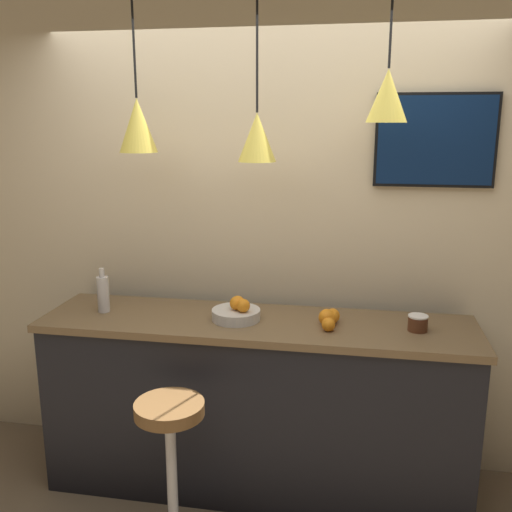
% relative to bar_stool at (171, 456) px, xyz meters
% --- Properties ---
extents(back_wall, '(8.00, 0.06, 2.90)m').
position_rel_bar_stool_xyz_m(back_wall, '(0.30, 0.95, 0.96)').
color(back_wall, beige).
rests_on(back_wall, ground_plane).
extents(service_counter, '(2.30, 0.57, 0.98)m').
position_rel_bar_stool_xyz_m(service_counter, '(0.30, 0.55, 0.01)').
color(service_counter, black).
rests_on(service_counter, ground_plane).
extents(bar_stool, '(0.39, 0.39, 0.76)m').
position_rel_bar_stool_xyz_m(bar_stool, '(0.00, 0.00, 0.00)').
color(bar_stool, '#B7B7BC').
rests_on(bar_stool, ground_plane).
extents(fruit_bowl, '(0.26, 0.26, 0.13)m').
position_rel_bar_stool_xyz_m(fruit_bowl, '(0.20, 0.54, 0.54)').
color(fruit_bowl, beige).
rests_on(fruit_bowl, service_counter).
extents(orange_pile, '(0.11, 0.20, 0.08)m').
position_rel_bar_stool_xyz_m(orange_pile, '(0.69, 0.54, 0.53)').
color(orange_pile, orange).
rests_on(orange_pile, service_counter).
extents(juice_bottle, '(0.07, 0.07, 0.25)m').
position_rel_bar_stool_xyz_m(juice_bottle, '(-0.55, 0.54, 0.60)').
color(juice_bottle, silver).
rests_on(juice_bottle, service_counter).
extents(spread_jar, '(0.10, 0.10, 0.08)m').
position_rel_bar_stool_xyz_m(spread_jar, '(1.13, 0.54, 0.54)').
color(spread_jar, '#562D19').
rests_on(spread_jar, service_counter).
extents(pendant_lamp_left, '(0.20, 0.20, 0.95)m').
position_rel_bar_stool_xyz_m(pendant_lamp_left, '(-0.32, 0.58, 1.50)').
color(pendant_lamp_left, black).
extents(pendant_lamp_middle, '(0.19, 0.19, 0.99)m').
position_rel_bar_stool_xyz_m(pendant_lamp_middle, '(0.30, 0.58, 1.45)').
color(pendant_lamp_middle, black).
extents(pendant_lamp_right, '(0.19, 0.19, 0.80)m').
position_rel_bar_stool_xyz_m(pendant_lamp_right, '(0.92, 0.58, 1.64)').
color(pendant_lamp_right, black).
extents(mounted_tv, '(0.62, 0.04, 0.49)m').
position_rel_bar_stool_xyz_m(mounted_tv, '(1.19, 0.89, 1.42)').
color(mounted_tv, black).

